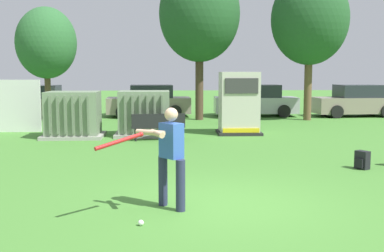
{
  "coord_description": "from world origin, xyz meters",
  "views": [
    {
      "loc": [
        -0.99,
        -8.32,
        2.38
      ],
      "look_at": [
        -0.36,
        3.5,
        1.0
      ],
      "focal_mm": 45.3,
      "sensor_mm": 36.0,
      "label": 1
    }
  ],
  "objects_px": {
    "backpack": "(362,160)",
    "parked_car_leftmost": "(34,103)",
    "batter": "(169,153)",
    "sports_ball": "(141,223)",
    "parked_car_rightmost": "(355,102)",
    "transformer_mid_west": "(144,114)",
    "transformer_west": "(73,115)",
    "generator_enclosure": "(239,103)",
    "parked_car_left_of_center": "(150,102)",
    "parked_car_right_of_center": "(256,101)",
    "park_bench": "(158,125)"
  },
  "relations": [
    {
      "from": "backpack",
      "to": "parked_car_leftmost",
      "type": "bearing_deg",
      "value": 130.56
    },
    {
      "from": "batter",
      "to": "sports_ball",
      "type": "height_order",
      "value": "batter"
    },
    {
      "from": "sports_ball",
      "to": "parked_car_rightmost",
      "type": "bearing_deg",
      "value": 59.42
    },
    {
      "from": "backpack",
      "to": "parked_car_rightmost",
      "type": "distance_m",
      "value": 13.98
    },
    {
      "from": "backpack",
      "to": "transformer_mid_west",
      "type": "bearing_deg",
      "value": 131.21
    },
    {
      "from": "transformer_west",
      "to": "backpack",
      "type": "distance_m",
      "value": 9.96
    },
    {
      "from": "batter",
      "to": "backpack",
      "type": "distance_m",
      "value": 5.65
    },
    {
      "from": "generator_enclosure",
      "to": "parked_car_leftmost",
      "type": "height_order",
      "value": "generator_enclosure"
    },
    {
      "from": "transformer_west",
      "to": "transformer_mid_west",
      "type": "relative_size",
      "value": 1.0
    },
    {
      "from": "transformer_mid_west",
      "to": "batter",
      "type": "relative_size",
      "value": 1.21
    },
    {
      "from": "parked_car_left_of_center",
      "to": "parked_car_rightmost",
      "type": "bearing_deg",
      "value": -2.32
    },
    {
      "from": "parked_car_left_of_center",
      "to": "parked_car_leftmost",
      "type": "bearing_deg",
      "value": -177.02
    },
    {
      "from": "sports_ball",
      "to": "parked_car_leftmost",
      "type": "distance_m",
      "value": 18.27
    },
    {
      "from": "sports_ball",
      "to": "backpack",
      "type": "relative_size",
      "value": 0.2
    },
    {
      "from": "sports_ball",
      "to": "backpack",
      "type": "bearing_deg",
      "value": 38.17
    },
    {
      "from": "sports_ball",
      "to": "parked_car_rightmost",
      "type": "distance_m",
      "value": 19.82
    },
    {
      "from": "parked_car_rightmost",
      "to": "transformer_mid_west",
      "type": "bearing_deg",
      "value": -147.08
    },
    {
      "from": "transformer_mid_west",
      "to": "sports_ball",
      "type": "height_order",
      "value": "transformer_mid_west"
    },
    {
      "from": "sports_ball",
      "to": "parked_car_right_of_center",
      "type": "height_order",
      "value": "parked_car_right_of_center"
    },
    {
      "from": "transformer_mid_west",
      "to": "parked_car_left_of_center",
      "type": "relative_size",
      "value": 0.49
    },
    {
      "from": "parked_car_left_of_center",
      "to": "transformer_west",
      "type": "bearing_deg",
      "value": -107.81
    },
    {
      "from": "transformer_mid_west",
      "to": "batter",
      "type": "distance_m",
      "value": 9.42
    },
    {
      "from": "batter",
      "to": "park_bench",
      "type": "bearing_deg",
      "value": 92.21
    },
    {
      "from": "parked_car_leftmost",
      "to": "transformer_mid_west",
      "type": "bearing_deg",
      "value": -50.04
    },
    {
      "from": "generator_enclosure",
      "to": "sports_ball",
      "type": "relative_size",
      "value": 25.56
    },
    {
      "from": "transformer_mid_west",
      "to": "generator_enclosure",
      "type": "height_order",
      "value": "generator_enclosure"
    },
    {
      "from": "parked_car_leftmost",
      "to": "parked_car_right_of_center",
      "type": "relative_size",
      "value": 1.04
    },
    {
      "from": "transformer_west",
      "to": "parked_car_rightmost",
      "type": "distance_m",
      "value": 14.78
    },
    {
      "from": "batter",
      "to": "generator_enclosure",
      "type": "bearing_deg",
      "value": 74.67
    },
    {
      "from": "transformer_west",
      "to": "parked_car_leftmost",
      "type": "relative_size",
      "value": 0.48
    },
    {
      "from": "generator_enclosure",
      "to": "parked_car_leftmost",
      "type": "distance_m",
      "value": 11.39
    },
    {
      "from": "park_bench",
      "to": "parked_car_rightmost",
      "type": "xyz_separation_m",
      "value": [
        9.95,
        8.04,
        0.22
      ]
    },
    {
      "from": "park_bench",
      "to": "batter",
      "type": "bearing_deg",
      "value": -87.79
    },
    {
      "from": "transformer_west",
      "to": "generator_enclosure",
      "type": "bearing_deg",
      "value": 6.21
    },
    {
      "from": "transformer_mid_west",
      "to": "parked_car_leftmost",
      "type": "bearing_deg",
      "value": 129.96
    },
    {
      "from": "batter",
      "to": "parked_car_rightmost",
      "type": "relative_size",
      "value": 0.4
    },
    {
      "from": "park_bench",
      "to": "backpack",
      "type": "distance_m",
      "value": 7.07
    },
    {
      "from": "batter",
      "to": "parked_car_right_of_center",
      "type": "xyz_separation_m",
      "value": [
        4.59,
        16.58,
        -0.22
      ]
    },
    {
      "from": "parked_car_left_of_center",
      "to": "parked_car_right_of_center",
      "type": "xyz_separation_m",
      "value": [
        5.49,
        -0.0,
        0.0
      ]
    },
    {
      "from": "transformer_west",
      "to": "backpack",
      "type": "bearing_deg",
      "value": -36.64
    },
    {
      "from": "transformer_west",
      "to": "park_bench",
      "type": "bearing_deg",
      "value": -17.06
    },
    {
      "from": "batter",
      "to": "parked_car_leftmost",
      "type": "height_order",
      "value": "batter"
    },
    {
      "from": "batter",
      "to": "parked_car_right_of_center",
      "type": "relative_size",
      "value": 0.41
    },
    {
      "from": "backpack",
      "to": "sports_ball",
      "type": "bearing_deg",
      "value": -141.83
    },
    {
      "from": "backpack",
      "to": "park_bench",
      "type": "bearing_deg",
      "value": 134.78
    },
    {
      "from": "transformer_west",
      "to": "generator_enclosure",
      "type": "relative_size",
      "value": 0.91
    },
    {
      "from": "sports_ball",
      "to": "parked_car_right_of_center",
      "type": "distance_m",
      "value": 18.2
    },
    {
      "from": "batter",
      "to": "parked_car_rightmost",
      "type": "height_order",
      "value": "batter"
    },
    {
      "from": "park_bench",
      "to": "batter",
      "type": "relative_size",
      "value": 1.05
    },
    {
      "from": "batter",
      "to": "sports_ball",
      "type": "distance_m",
      "value": 1.36
    }
  ]
}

